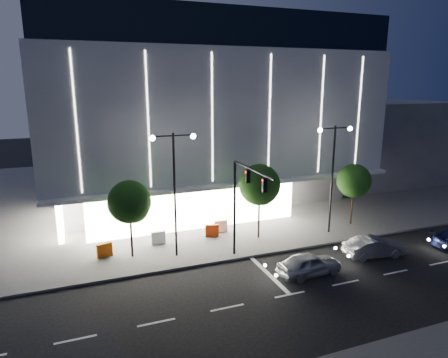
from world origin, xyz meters
name	(u,v)px	position (x,y,z in m)	size (l,w,h in m)	color
ground	(249,289)	(0.00, 0.00, 0.00)	(160.00, 160.00, 0.00)	black
sidewalk_museum	(205,187)	(5.00, 24.00, 0.07)	(70.00, 40.00, 0.15)	#474747
museum	(191,111)	(2.98, 22.31, 9.27)	(30.00, 25.80, 18.00)	#4C4C51
annex_building	(351,138)	(26.00, 24.00, 5.00)	(16.00, 20.00, 10.00)	#4C4C51
traffic_mast	(243,194)	(1.00, 3.34, 5.03)	(0.33, 5.89, 7.07)	black
street_lamp_west	(174,177)	(-3.00, 6.00, 5.96)	(3.16, 0.36, 9.00)	black
street_lamp_east	(333,164)	(10.00, 6.00, 5.96)	(3.16, 0.36, 9.00)	black
tree_left	(130,204)	(-5.97, 7.02, 4.03)	(3.02, 3.02, 5.72)	black
tree_mid	(260,187)	(4.03, 7.02, 4.33)	(3.25, 3.25, 6.15)	black
tree_right	(354,183)	(13.03, 7.02, 3.88)	(2.91, 2.91, 5.51)	black
car_lead	(309,264)	(4.45, 0.30, 0.74)	(1.75, 4.35, 1.48)	#A8ABB0
car_second	(374,247)	(10.38, 1.04, 0.74)	(1.56, 4.48, 1.47)	gray
barrier_a	(105,250)	(-7.85, 7.60, 0.65)	(1.10, 0.25, 1.00)	#C84F0B
barrier_b	(158,238)	(-3.80, 8.54, 0.65)	(1.10, 0.25, 1.00)	white
barrier_c	(212,231)	(0.57, 8.50, 0.65)	(1.10, 0.25, 1.00)	red
barrier_d	(221,226)	(1.58, 9.20, 0.65)	(1.10, 0.25, 1.00)	white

